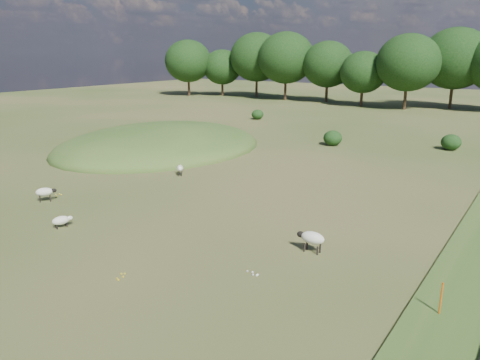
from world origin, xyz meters
name	(u,v)px	position (x,y,z in m)	size (l,w,h in m)	color
ground	(323,148)	(0.00, 20.00, 0.00)	(160.00, 160.00, 0.00)	#2B4D18
mound	(160,148)	(-12.00, 12.00, 0.00)	(16.00, 20.00, 4.00)	#33561E
treeline	(420,63)	(-1.06, 55.44, 6.57)	(96.28, 14.66, 11.70)	black
shrubs	(345,131)	(-0.30, 25.76, 0.67)	(25.50, 12.13, 1.37)	black
marker_post	(441,300)	(14.56, -3.11, 0.60)	(0.06, 0.06, 1.20)	#D8590C
sheep_0	(312,238)	(8.95, -0.83, 0.64)	(1.26, 0.55, 0.91)	beige
sheep_1	(180,168)	(-4.15, 5.71, 0.50)	(0.86, 0.97, 0.72)	beige
sheep_2	(61,220)	(-2.31, -5.01, 0.36)	(0.67, 1.03, 0.57)	beige
sheep_3	(45,192)	(-6.57, -3.01, 0.57)	(0.94, 1.11, 0.81)	beige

